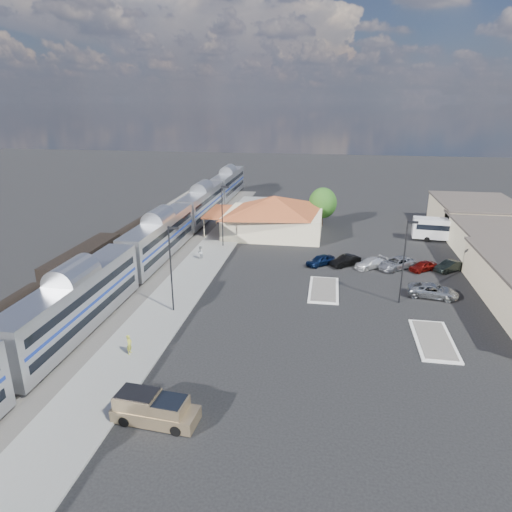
% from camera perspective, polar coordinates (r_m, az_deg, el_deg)
% --- Properties ---
extents(ground, '(280.00, 280.00, 0.00)m').
position_cam_1_polar(ground, '(50.72, 3.87, -4.90)').
color(ground, black).
rests_on(ground, ground).
extents(railbed, '(16.00, 100.00, 0.12)m').
position_cam_1_polar(railbed, '(63.15, -14.69, -0.55)').
color(railbed, '#4C4944').
rests_on(railbed, ground).
extents(platform, '(5.50, 92.00, 0.18)m').
position_cam_1_polar(platform, '(58.33, -7.35, -1.66)').
color(platform, gray).
rests_on(platform, ground).
extents(passenger_train, '(3.00, 104.00, 5.55)m').
position_cam_1_polar(passenger_train, '(62.22, -11.94, 2.10)').
color(passenger_train, silver).
rests_on(passenger_train, ground).
extents(freight_cars, '(2.80, 46.00, 4.00)m').
position_cam_1_polar(freight_cars, '(57.39, -20.65, -1.17)').
color(freight_cars, black).
rests_on(freight_cars, ground).
extents(station_depot, '(18.35, 12.24, 6.20)m').
position_cam_1_polar(station_depot, '(72.85, 2.21, 5.16)').
color(station_depot, '#C8B792').
rests_on(station_depot, ground).
extents(traffic_island_south, '(3.30, 7.50, 0.21)m').
position_cam_1_polar(traffic_island_south, '(52.35, 8.46, -4.17)').
color(traffic_island_south, silver).
rests_on(traffic_island_south, ground).
extents(traffic_island_north, '(3.30, 7.50, 0.21)m').
position_cam_1_polar(traffic_island_north, '(44.42, 21.34, -9.76)').
color(traffic_island_north, silver).
rests_on(traffic_island_north, ground).
extents(lamp_plat_s, '(1.08, 0.25, 9.00)m').
position_cam_1_polar(lamp_plat_s, '(45.53, -10.53, -0.79)').
color(lamp_plat_s, black).
rests_on(lamp_plat_s, ground).
extents(lamp_plat_n, '(1.08, 0.25, 9.00)m').
position_cam_1_polar(lamp_plat_n, '(65.78, -4.16, 5.60)').
color(lamp_plat_n, black).
rests_on(lamp_plat_n, ground).
extents(lamp_lot, '(1.08, 0.25, 9.00)m').
position_cam_1_polar(lamp_lot, '(49.28, 18.15, 0.10)').
color(lamp_lot, black).
rests_on(lamp_lot, ground).
extents(tree_depot, '(4.71, 4.71, 6.63)m').
position_cam_1_polar(tree_depot, '(77.99, 8.34, 6.57)').
color(tree_depot, '#382314').
rests_on(tree_depot, ground).
extents(pickup_truck, '(5.86, 2.54, 1.97)m').
position_cam_1_polar(pickup_truck, '(32.71, -12.44, -18.23)').
color(pickup_truck, '#9A835F').
rests_on(pickup_truck, ground).
extents(suv, '(5.65, 3.25, 1.48)m').
position_cam_1_polar(suv, '(53.45, 21.24, -4.07)').
color(suv, '#979B9E').
rests_on(suv, ground).
extents(coach_bus, '(10.95, 3.35, 3.46)m').
position_cam_1_polar(coach_bus, '(74.96, 23.11, 3.13)').
color(coach_bus, white).
rests_on(coach_bus, ground).
extents(person_a, '(0.42, 0.63, 1.72)m').
position_cam_1_polar(person_a, '(40.35, -15.56, -10.59)').
color(person_a, '#D8DA44').
rests_on(person_a, platform).
extents(person_b, '(0.92, 1.06, 1.88)m').
position_cam_1_polar(person_b, '(61.51, -7.01, 0.46)').
color(person_b, silver).
rests_on(person_b, platform).
extents(parked_car_a, '(4.10, 3.91, 1.38)m').
position_cam_1_polar(parked_car_a, '(59.90, 8.05, -0.53)').
color(parked_car_a, '#0B193A').
rests_on(parked_car_a, ground).
extents(parked_car_b, '(4.20, 3.87, 1.40)m').
position_cam_1_polar(parked_car_b, '(60.22, 11.10, -0.59)').
color(parked_car_b, black).
rests_on(parked_car_b, ground).
extents(parked_car_c, '(4.75, 4.15, 1.32)m').
position_cam_1_polar(parked_car_c, '(60.16, 14.15, -0.88)').
color(parked_car_c, silver).
rests_on(parked_car_c, ground).
extents(parked_car_d, '(5.61, 5.29, 1.47)m').
position_cam_1_polar(parked_car_d, '(60.80, 17.13, -0.87)').
color(parked_car_d, '#919499').
rests_on(parked_car_d, ground).
extents(parked_car_e, '(3.94, 3.47, 1.29)m').
position_cam_1_polar(parked_car_e, '(61.10, 20.12, -1.19)').
color(parked_car_e, maroon).
rests_on(parked_car_e, ground).
extents(parked_car_f, '(4.14, 3.76, 1.37)m').
position_cam_1_polar(parked_car_f, '(62.07, 22.98, -1.20)').
color(parked_car_f, black).
rests_on(parked_car_f, ground).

